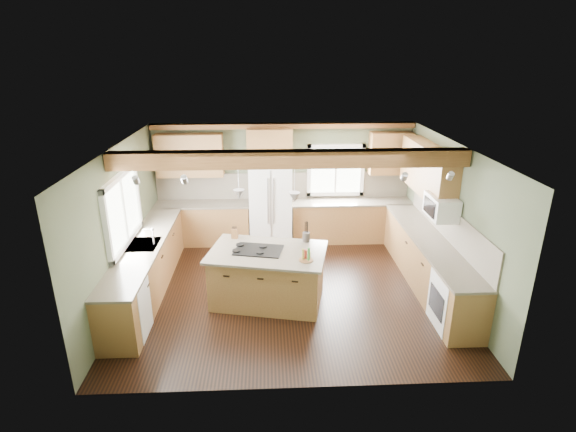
{
  "coord_description": "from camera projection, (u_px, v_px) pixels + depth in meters",
  "views": [
    {
      "loc": [
        -0.36,
        -7.09,
        4.05
      ],
      "look_at": [
        -0.01,
        0.3,
        1.3
      ],
      "focal_mm": 28.0,
      "sensor_mm": 36.0,
      "label": 1
    }
  ],
  "objects": [
    {
      "name": "pendant_right",
      "position": [
        294.0,
        197.0,
        7.01
      ],
      "size": [
        0.18,
        0.18,
        0.16
      ],
      "primitive_type": "cone",
      "rotation": [
        3.14,
        0.0,
        0.0
      ],
      "color": "#B2B2B7",
      "rests_on": "ceiling"
    },
    {
      "name": "wall_right",
      "position": [
        451.0,
        219.0,
        7.74
      ],
      "size": [
        0.0,
        5.0,
        5.0
      ],
      "primitive_type": "plane",
      "rotation": [
        1.57,
        0.0,
        -1.57
      ],
      "color": "#4A543B",
      "rests_on": "ground"
    },
    {
      "name": "cooktop",
      "position": [
        259.0,
        250.0,
        7.43
      ],
      "size": [
        0.87,
        0.67,
        0.02
      ],
      "primitive_type": "cube",
      "rotation": [
        0.0,
        0.0,
        -0.21
      ],
      "color": "black",
      "rests_on": "island_top"
    },
    {
      "name": "sink",
      "position": [
        143.0,
        245.0,
        7.69
      ],
      "size": [
        0.5,
        0.65,
        0.03
      ],
      "primitive_type": "cube",
      "color": "#262628",
      "rests_on": "counter_left"
    },
    {
      "name": "upper_cab_back_corner",
      "position": [
        390.0,
        153.0,
        9.66
      ],
      "size": [
        0.9,
        0.35,
        0.9
      ],
      "primitive_type": "cube",
      "color": "brown",
      "rests_on": "wall_back"
    },
    {
      "name": "counter_back_right",
      "position": [
        352.0,
        202.0,
        9.88
      ],
      "size": [
        2.66,
        0.64,
        0.04
      ],
      "primitive_type": "cube",
      "color": "#453D33",
      "rests_on": "base_cab_back_right"
    },
    {
      "name": "upper_cab_right",
      "position": [
        428.0,
        170.0,
        8.34
      ],
      "size": [
        0.35,
        2.2,
        0.9
      ],
      "primitive_type": "cube",
      "color": "brown",
      "rests_on": "wall_right"
    },
    {
      "name": "window_back",
      "position": [
        336.0,
        170.0,
        9.9
      ],
      "size": [
        1.1,
        0.04,
        1.0
      ],
      "primitive_type": "cube",
      "color": "white",
      "rests_on": "wall_back"
    },
    {
      "name": "ceiling_beam",
      "position": [
        290.0,
        159.0,
        6.89
      ],
      "size": [
        5.55,
        0.26,
        0.26
      ],
      "primitive_type": "cube",
      "color": "#563318",
      "rests_on": "ceiling"
    },
    {
      "name": "island_top",
      "position": [
        267.0,
        252.0,
        7.42
      ],
      "size": [
        2.12,
        1.58,
        0.04
      ],
      "primitive_type": "cube",
      "rotation": [
        0.0,
        0.0,
        -0.21
      ],
      "color": "#453D33",
      "rests_on": "island"
    },
    {
      "name": "bottle_tray",
      "position": [
        306.0,
        254.0,
        7.06
      ],
      "size": [
        0.25,
        0.25,
        0.21
      ],
      "primitive_type": null,
      "rotation": [
        0.0,
        0.0,
        -0.09
      ],
      "color": "brown",
      "rests_on": "island_top"
    },
    {
      "name": "faucet",
      "position": [
        153.0,
        237.0,
        7.64
      ],
      "size": [
        0.02,
        0.02,
        0.28
      ],
      "primitive_type": "cylinder",
      "color": "#B2B2B7",
      "rests_on": "sink"
    },
    {
      "name": "pendant_left",
      "position": [
        239.0,
        195.0,
        7.15
      ],
      "size": [
        0.18,
        0.18,
        0.16
      ],
      "primitive_type": "cone",
      "rotation": [
        3.14,
        0.0,
        0.0
      ],
      "color": "#B2B2B7",
      "rests_on": "ceiling"
    },
    {
      "name": "island",
      "position": [
        268.0,
        277.0,
        7.58
      ],
      "size": [
        1.98,
        1.44,
        0.88
      ],
      "primitive_type": "cube",
      "rotation": [
        0.0,
        0.0,
        -0.21
      ],
      "color": "brown",
      "rests_on": "floor"
    },
    {
      "name": "microwave",
      "position": [
        441.0,
        207.0,
        7.59
      ],
      "size": [
        0.4,
        0.7,
        0.38
      ],
      "primitive_type": "cube",
      "color": "white",
      "rests_on": "wall_right"
    },
    {
      "name": "counter_right",
      "position": [
        430.0,
        240.0,
        7.91
      ],
      "size": [
        0.64,
        3.74,
        0.04
      ],
      "primitive_type": "cube",
      "color": "#453D33",
      "rests_on": "base_cab_right"
    },
    {
      "name": "base_cab_right",
      "position": [
        428.0,
        263.0,
        8.07
      ],
      "size": [
        0.6,
        3.7,
        0.88
      ],
      "primitive_type": "cube",
      "color": "brown",
      "rests_on": "floor"
    },
    {
      "name": "oven",
      "position": [
        456.0,
        302.0,
        6.86
      ],
      "size": [
        0.6,
        0.72,
        0.84
      ],
      "primitive_type": "cube",
      "color": "white",
      "rests_on": "floor"
    },
    {
      "name": "floor",
      "position": [
        289.0,
        289.0,
        8.07
      ],
      "size": [
        5.6,
        5.6,
        0.0
      ],
      "primitive_type": "plane",
      "color": "black",
      "rests_on": "ground"
    },
    {
      "name": "base_cab_back_right",
      "position": [
        351.0,
        221.0,
        10.04
      ],
      "size": [
        2.62,
        0.6,
        0.88
      ],
      "primitive_type": "cube",
      "color": "brown",
      "rests_on": "floor"
    },
    {
      "name": "upper_cab_over_fridge",
      "position": [
        270.0,
        145.0,
        9.48
      ],
      "size": [
        0.96,
        0.35,
        0.7
      ],
      "primitive_type": "cube",
      "color": "brown",
      "rests_on": "wall_back"
    },
    {
      "name": "wall_left",
      "position": [
        122.0,
        225.0,
        7.49
      ],
      "size": [
        0.0,
        5.0,
        5.0
      ],
      "primitive_type": "plane",
      "rotation": [
        1.57,
        0.0,
        1.57
      ],
      "color": "#4A543B",
      "rests_on": "ground"
    },
    {
      "name": "soffit_trim",
      "position": [
        284.0,
        126.0,
        9.43
      ],
      "size": [
        5.55,
        0.2,
        0.1
      ],
      "primitive_type": "cube",
      "color": "#563318",
      "rests_on": "ceiling"
    },
    {
      "name": "dishwasher",
      "position": [
        125.0,
        310.0,
        6.64
      ],
      "size": [
        0.6,
        0.6,
        0.84
      ],
      "primitive_type": "cube",
      "color": "white",
      "rests_on": "floor"
    },
    {
      "name": "backsplash_right",
      "position": [
        449.0,
        223.0,
        7.81
      ],
      "size": [
        0.03,
        3.7,
        0.58
      ],
      "primitive_type": "cube",
      "color": "brown",
      "rests_on": "wall_right"
    },
    {
      "name": "utensil_crock",
      "position": [
        306.0,
        237.0,
        7.76
      ],
      "size": [
        0.16,
        0.16,
        0.17
      ],
      "primitive_type": "cylinder",
      "rotation": [
        0.0,
        0.0,
        -0.3
      ],
      "color": "#3A332E",
      "rests_on": "island_top"
    },
    {
      "name": "ceiling",
      "position": [
        289.0,
        146.0,
        7.16
      ],
      "size": [
        5.6,
        5.6,
        0.0
      ],
      "primitive_type": "plane",
      "rotation": [
        3.14,
        0.0,
        0.0
      ],
      "color": "silver",
      "rests_on": "wall_back"
    },
    {
      "name": "refrigerator",
      "position": [
        271.0,
        204.0,
        9.72
      ],
      "size": [
        0.9,
        0.74,
        1.8
      ],
      "primitive_type": "cube",
      "color": "white",
      "rests_on": "floor"
    },
    {
      "name": "counter_left",
      "position": [
        144.0,
        245.0,
        7.69
      ],
      "size": [
        0.64,
        3.74,
        0.04
      ],
      "primitive_type": "cube",
      "color": "#453D33",
      "rests_on": "base_cab_left"
    },
    {
      "name": "window_left",
      "position": [
        122.0,
        210.0,
        7.45
      ],
      "size": [
        0.04,
        1.6,
        1.05
      ],
      "primitive_type": "cube",
      "color": "white",
      "rests_on": "wall_left"
    },
    {
      "name": "knife_block",
      "position": [
        235.0,
        233.0,
        7.9
      ],
      "size": [
        0.12,
        0.1,
        0.18
      ],
      "primitive_type": "cube",
      "rotation": [
        0.0,
        0.0,
        -0.22
      ],
      "color": "brown",
      "rests_on": "island_top"
    },
    {
      "name": "base_cab_back_left",
      "position": [
        203.0,
        224.0,
        9.89
      ],
      "size": [
        2.02,
        0.6,
        0.88
      ],
      "primitive_type": "cube",
      "color": "brown",
      "rests_on": "floor"
    },
    {
      "name": "upper_cab_back_left",
      "position": [
        190.0,
        155.0,
        9.47
      ],
      "size": [
        1.4,
        0.35,
        0.9
      ],
      "primitive_type": "cube",
      "color": "brown",
      "rests_on": "wall_back"
    },
    {
      "name": "base_cab_left",
      "position": [
        146.0,
        269.0,
        7.85
      ],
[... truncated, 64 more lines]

